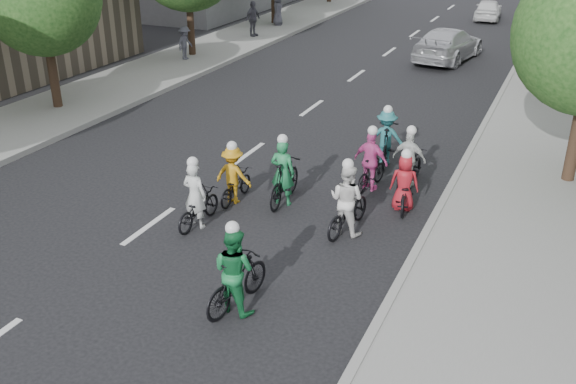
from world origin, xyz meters
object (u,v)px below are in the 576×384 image
Objects in this scene: follow_car_trail at (488,9)px; spectator_2 at (278,10)px; cyclist_1 at (236,276)px; cyclist_7 at (386,141)px; cyclist_4 at (404,188)px; cyclist_3 at (371,166)px; cyclist_2 at (234,179)px; spectator_0 at (185,43)px; cyclist_5 at (284,179)px; cyclist_0 at (197,204)px; cyclist_6 at (347,206)px; spectator_1 at (253,19)px; follow_car_lead at (448,44)px; cyclist_8 at (409,165)px.

follow_car_trail is 13.11m from spectator_2.
cyclist_7 is (0.49, 8.06, -0.01)m from cyclist_1.
cyclist_4 is 0.88× the size of cyclist_7.
cyclist_3 reaches higher than cyclist_7.
cyclist_2 is 1.09× the size of spectator_0.
cyclist_7 is 25.01m from follow_car_trail.
cyclist_2 is 0.94× the size of cyclist_4.
cyclist_2 is at bearing 17.88° from cyclist_5.
cyclist_6 is at bearing -158.65° from cyclist_0.
follow_car_trail is 2.01× the size of spectator_1.
spectator_1 is at bearing -64.40° from cyclist_0.
spectator_2 reaches higher than cyclist_0.
spectator_2 reaches higher than cyclist_6.
cyclist_4 reaches higher than follow_car_trail.
follow_car_lead is (-1.37, 17.72, 0.10)m from cyclist_6.
cyclist_7 reaches higher than follow_car_trail.
cyclist_0 is 5.79m from cyclist_8.
spectator_0 is (-12.22, 12.34, 0.25)m from cyclist_6.
cyclist_4 is at bearing -165.23° from cyclist_5.
spectator_1 is at bearing -43.03° from cyclist_3.
follow_car_lead is at bearing -62.36° from spectator_0.
cyclist_3 is at bearing -128.29° from cyclist_0.
cyclist_0 is 0.91× the size of cyclist_5.
cyclist_4 is at bearing 90.13° from follow_car_trail.
cyclist_6 reaches higher than cyclist_4.
cyclist_0 reaches higher than cyclist_4.
follow_car_lead is (-0.52, 21.42, 0.05)m from cyclist_1.
spectator_1 is at bearing -61.29° from cyclist_7.
follow_car_lead is at bearing -77.44° from cyclist_6.
follow_car_lead is at bearing -96.03° from cyclist_2.
spectator_0 is at bearing 52.90° from follow_car_trail.
cyclist_0 reaches higher than follow_car_trail.
cyclist_2 is 0.93× the size of cyclist_8.
cyclist_8 is at bearing -130.67° from cyclist_3.
cyclist_0 is 30.56m from follow_car_trail.
spectator_1 is (-8.55, 19.45, 0.50)m from cyclist_0.
cyclist_2 is (0.17, 1.49, 0.04)m from cyclist_0.
cyclist_4 is at bearing -97.95° from cyclist_1.
spectator_2 reaches higher than spectator_0.
spectator_0 reaches higher than cyclist_4.
cyclist_0 is at bearing -145.15° from spectator_0.
cyclist_4 is 0.99× the size of cyclist_8.
cyclist_2 reaches higher than cyclist_4.
follow_car_lead is (-2.00, 14.59, 0.17)m from cyclist_8.
spectator_2 is at bearing -68.06° from cyclist_4.
cyclist_7 is at bearing -124.54° from cyclist_2.
spectator_1 is at bearing -63.32° from cyclist_4.
cyclist_0 is 1.00× the size of spectator_2.
cyclist_0 is at bearing 53.46° from cyclist_8.
spectator_0 is (-10.92, -17.01, 0.27)m from follow_car_trail.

